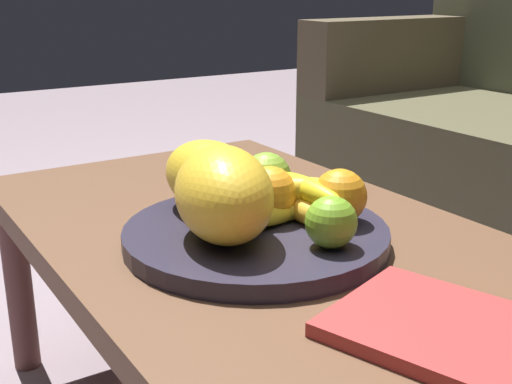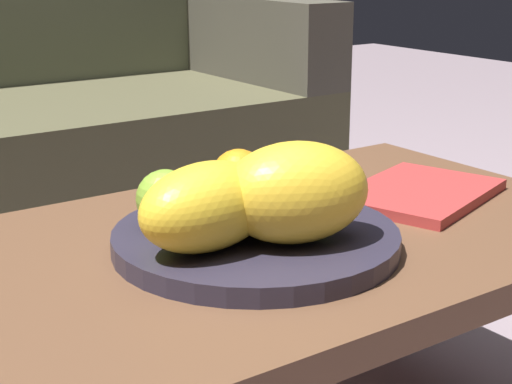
{
  "view_description": "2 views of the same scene",
  "coord_description": "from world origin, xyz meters",
  "px_view_note": "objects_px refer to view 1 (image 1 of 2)",
  "views": [
    {
      "loc": [
        0.71,
        -0.49,
        0.73
      ],
      "look_at": [
        0.0,
        -0.03,
        0.46
      ],
      "focal_mm": 46.34,
      "sensor_mm": 36.0,
      "label": 1
    },
    {
      "loc": [
        -0.55,
        -0.82,
        0.75
      ],
      "look_at": [
        0.0,
        -0.03,
        0.46
      ],
      "focal_mm": 56.83,
      "sensor_mm": 36.0,
      "label": 2
    }
  ],
  "objects_px": {
    "melon_large_front": "(211,178)",
    "magazine": "(461,334)",
    "melon_smaller_beside": "(224,194)",
    "orange_left": "(340,196)",
    "orange_front": "(271,193)",
    "apple_front": "(331,222)",
    "coffee_table": "(275,267)",
    "banana_bunch": "(301,200)",
    "apple_left": "(266,177)",
    "fruit_bowl": "(256,235)"
  },
  "relations": [
    {
      "from": "melon_large_front",
      "to": "magazine",
      "type": "distance_m",
      "value": 0.42
    },
    {
      "from": "melon_smaller_beside",
      "to": "orange_left",
      "type": "xyz_separation_m",
      "value": [
        0.03,
        0.17,
        -0.02
      ]
    },
    {
      "from": "orange_front",
      "to": "apple_front",
      "type": "distance_m",
      "value": 0.13
    },
    {
      "from": "orange_front",
      "to": "coffee_table",
      "type": "bearing_deg",
      "value": -8.77
    },
    {
      "from": "banana_bunch",
      "to": "apple_left",
      "type": "bearing_deg",
      "value": 176.62
    },
    {
      "from": "coffee_table",
      "to": "magazine",
      "type": "bearing_deg",
      "value": 0.4
    },
    {
      "from": "fruit_bowl",
      "to": "apple_left",
      "type": "distance_m",
      "value": 0.13
    },
    {
      "from": "apple_front",
      "to": "banana_bunch",
      "type": "height_order",
      "value": "apple_front"
    },
    {
      "from": "apple_left",
      "to": "melon_large_front",
      "type": "bearing_deg",
      "value": -88.36
    },
    {
      "from": "melon_smaller_beside",
      "to": "apple_left",
      "type": "distance_m",
      "value": 0.17
    },
    {
      "from": "melon_smaller_beside",
      "to": "apple_left",
      "type": "bearing_deg",
      "value": 127.55
    },
    {
      "from": "fruit_bowl",
      "to": "magazine",
      "type": "relative_size",
      "value": 1.45
    },
    {
      "from": "coffee_table",
      "to": "apple_front",
      "type": "xyz_separation_m",
      "value": [
        0.11,
        0.01,
        0.1
      ]
    },
    {
      "from": "melon_large_front",
      "to": "apple_front",
      "type": "height_order",
      "value": "melon_large_front"
    },
    {
      "from": "coffee_table",
      "to": "fruit_bowl",
      "type": "bearing_deg",
      "value": -89.53
    },
    {
      "from": "orange_front",
      "to": "orange_left",
      "type": "height_order",
      "value": "same"
    },
    {
      "from": "orange_left",
      "to": "apple_front",
      "type": "xyz_separation_m",
      "value": [
        0.06,
        -0.07,
        -0.0
      ]
    },
    {
      "from": "coffee_table",
      "to": "apple_front",
      "type": "bearing_deg",
      "value": 4.1
    },
    {
      "from": "apple_left",
      "to": "apple_front",
      "type": "bearing_deg",
      "value": -9.76
    },
    {
      "from": "coffee_table",
      "to": "apple_left",
      "type": "bearing_deg",
      "value": 154.19
    },
    {
      "from": "melon_large_front",
      "to": "magazine",
      "type": "height_order",
      "value": "melon_large_front"
    },
    {
      "from": "melon_large_front",
      "to": "melon_smaller_beside",
      "type": "distance_m",
      "value": 0.11
    },
    {
      "from": "orange_front",
      "to": "banana_bunch",
      "type": "distance_m",
      "value": 0.04
    },
    {
      "from": "melon_smaller_beside",
      "to": "magazine",
      "type": "height_order",
      "value": "melon_smaller_beside"
    },
    {
      "from": "fruit_bowl",
      "to": "apple_left",
      "type": "bearing_deg",
      "value": 139.44
    },
    {
      "from": "orange_front",
      "to": "magazine",
      "type": "xyz_separation_m",
      "value": [
        0.34,
        -0.0,
        -0.06
      ]
    },
    {
      "from": "melon_smaller_beside",
      "to": "apple_front",
      "type": "bearing_deg",
      "value": 46.33
    },
    {
      "from": "banana_bunch",
      "to": "magazine",
      "type": "distance_m",
      "value": 0.32
    },
    {
      "from": "magazine",
      "to": "coffee_table",
      "type": "bearing_deg",
      "value": 161.88
    },
    {
      "from": "apple_front",
      "to": "melon_large_front",
      "type": "bearing_deg",
      "value": -162.3
    },
    {
      "from": "apple_front",
      "to": "banana_bunch",
      "type": "xyz_separation_m",
      "value": [
        -0.1,
        0.03,
        -0.01
      ]
    },
    {
      "from": "orange_left",
      "to": "banana_bunch",
      "type": "bearing_deg",
      "value": -135.09
    },
    {
      "from": "coffee_table",
      "to": "orange_front",
      "type": "height_order",
      "value": "orange_front"
    },
    {
      "from": "fruit_bowl",
      "to": "apple_left",
      "type": "xyz_separation_m",
      "value": [
        -0.09,
        0.07,
        0.05
      ]
    },
    {
      "from": "fruit_bowl",
      "to": "melon_large_front",
      "type": "distance_m",
      "value": 0.11
    },
    {
      "from": "melon_large_front",
      "to": "apple_front",
      "type": "bearing_deg",
      "value": 17.7
    },
    {
      "from": "coffee_table",
      "to": "orange_front",
      "type": "distance_m",
      "value": 0.11
    },
    {
      "from": "fruit_bowl",
      "to": "melon_large_front",
      "type": "height_order",
      "value": "melon_large_front"
    },
    {
      "from": "melon_large_front",
      "to": "magazine",
      "type": "bearing_deg",
      "value": 7.82
    },
    {
      "from": "fruit_bowl",
      "to": "melon_smaller_beside",
      "type": "relative_size",
      "value": 1.99
    },
    {
      "from": "melon_smaller_beside",
      "to": "banana_bunch",
      "type": "relative_size",
      "value": 1.06
    },
    {
      "from": "melon_smaller_beside",
      "to": "orange_front",
      "type": "relative_size",
      "value": 2.39
    },
    {
      "from": "melon_smaller_beside",
      "to": "orange_front",
      "type": "height_order",
      "value": "melon_smaller_beside"
    },
    {
      "from": "melon_large_front",
      "to": "melon_smaller_beside",
      "type": "height_order",
      "value": "melon_smaller_beside"
    },
    {
      "from": "melon_large_front",
      "to": "melon_smaller_beside",
      "type": "relative_size",
      "value": 0.99
    },
    {
      "from": "orange_left",
      "to": "orange_front",
      "type": "bearing_deg",
      "value": -130.33
    },
    {
      "from": "fruit_bowl",
      "to": "apple_front",
      "type": "relative_size",
      "value": 5.47
    },
    {
      "from": "coffee_table",
      "to": "melon_large_front",
      "type": "relative_size",
      "value": 5.95
    },
    {
      "from": "coffee_table",
      "to": "orange_front",
      "type": "relative_size",
      "value": 14.06
    },
    {
      "from": "apple_front",
      "to": "magazine",
      "type": "xyz_separation_m",
      "value": [
        0.22,
        -0.01,
        -0.05
      ]
    }
  ]
}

